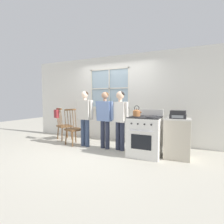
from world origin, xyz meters
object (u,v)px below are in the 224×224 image
Objects in this scene: chair_by_window at (64,126)px; stereo at (178,115)px; chair_near_wall at (74,129)px; side_counter at (177,138)px; person_adult_right at (120,115)px; person_elderly_left at (85,113)px; kettle at (137,112)px; handbag at (57,114)px; potted_plant at (110,105)px; person_teen_center at (105,115)px; stove at (145,136)px.

stereo reaches higher than chair_by_window.
chair_near_wall is 2.86m from side_counter.
chair_by_window is at bearing -174.85° from person_adult_right.
person_elderly_left is 6.28× the size of kettle.
kettle is 2.82m from handbag.
handbag is 3.67m from side_counter.
handbag is at bearing 177.68° from side_counter.
handbag is (-1.50, -0.77, -0.26)m from potted_plant.
potted_plant is 2.35m from stereo.
chair_by_window is 1.80m from person_teen_center.
person_teen_center is at bearing 163.28° from kettle.
handbag is at bearing 173.96° from stove.
person_adult_right is at bearing -3.38° from handbag.
handbag is 3.65m from stereo.
kettle is 0.73× the size of stereo.
kettle is (0.54, -0.31, 0.10)m from person_adult_right.
side_counter is (0.87, 0.29, -0.57)m from kettle.
chair_by_window is 3.60m from stereo.
potted_plant is at bearing 27.24° from handbag.
kettle is (0.96, -0.29, 0.12)m from person_teen_center.
stove is 3.19× the size of stereo.
chair_by_window and handbag have the same top height.
chair_near_wall is at bearing -179.56° from side_counter.
chair_near_wall is at bearing -179.98° from stereo.
chair_by_window is at bearing 169.64° from stove.
person_teen_center is 4.47× the size of stereo.
handbag is at bearing -152.76° from potted_plant.
stereo is (0.00, -0.02, 0.54)m from side_counter.
chair_by_window is 0.48m from handbag.
chair_near_wall is at bearing -164.36° from person_adult_right.
stereo is (2.14, -0.94, -0.14)m from potted_plant.
person_teen_center is at bearing -179.84° from side_counter.
person_elderly_left is 0.62m from person_teen_center.
stove is 1.20× the size of side_counter.
person_teen_center is at bearing 12.00° from person_elderly_left.
chair_near_wall is at bearing -173.94° from person_elderly_left.
side_counter is 0.54m from stereo.
person_teen_center reaches higher than side_counter.
side_counter is (2.86, 0.02, -0.01)m from chair_near_wall.
chair_near_wall is 3.36× the size of potted_plant.
chair_by_window reaches higher than side_counter.
potted_plant reaches higher than chair_near_wall.
person_adult_right is at bearing 178.53° from stereo.
handbag is (-0.11, -0.21, 0.41)m from chair_by_window.
potted_plant is at bearing 156.27° from stereo.
person_teen_center reaches higher than handbag.
chair_near_wall is 0.69× the size of person_teen_center.
stove is at bearing 38.90° from kettle.
person_adult_right is at bearing -71.27° from chair_near_wall.
person_teen_center is (0.61, 0.04, -0.02)m from person_elderly_left.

